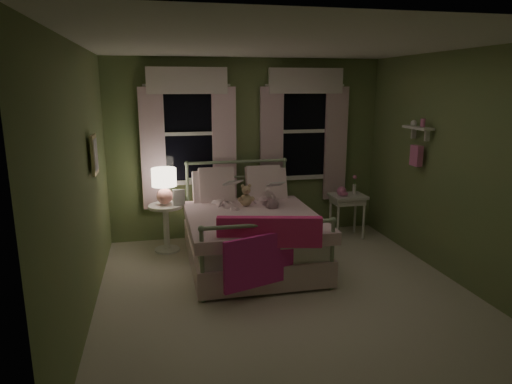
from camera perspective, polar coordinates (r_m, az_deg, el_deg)
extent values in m
plane|color=beige|center=(5.13, 3.68, -12.43)|extent=(4.20, 4.20, 0.00)
plane|color=white|center=(4.64, 4.17, 17.93)|extent=(4.20, 4.20, 0.00)
plane|color=olive|center=(6.73, -1.11, 5.36)|extent=(4.00, 0.00, 4.00)
plane|color=olive|center=(2.83, 15.96, -6.17)|extent=(4.00, 0.00, 4.00)
plane|color=olive|center=(4.58, -20.87, 0.81)|extent=(0.00, 4.20, 4.20)
plane|color=olive|center=(5.61, 23.96, 2.66)|extent=(0.00, 4.20, 4.20)
cube|color=white|center=(5.78, -0.68, -4.90)|extent=(1.44, 1.94, 0.26)
cube|color=white|center=(5.86, -0.68, -7.13)|extent=(1.54, 2.02, 0.30)
cube|color=white|center=(5.59, -0.38, -3.61)|extent=(1.58, 1.75, 0.14)
cylinder|color=#9EB793|center=(5.73, -7.50, -6.46)|extent=(0.04, 1.90, 0.04)
cylinder|color=#9EB793|center=(5.99, 5.83, -5.53)|extent=(0.04, 1.90, 0.04)
cylinder|color=#9EB793|center=(6.57, -8.50, -1.41)|extent=(0.04, 0.04, 1.15)
cylinder|color=#9EB793|center=(6.81, 3.50, -0.78)|extent=(0.04, 0.04, 1.15)
sphere|color=#9EB793|center=(6.45, -8.67, 3.53)|extent=(0.07, 0.07, 0.07)
sphere|color=#9EB793|center=(6.69, 3.57, 4.00)|extent=(0.07, 0.07, 0.07)
cylinder|color=#9EB793|center=(6.54, -2.44, 3.79)|extent=(1.42, 0.04, 0.04)
cylinder|color=#9EB793|center=(6.58, -2.42, 1.90)|extent=(1.38, 0.03, 0.03)
cylinder|color=#9EB793|center=(4.79, -6.73, -9.18)|extent=(0.04, 0.04, 0.80)
cylinder|color=#9EB793|center=(5.11, 9.48, -7.81)|extent=(0.04, 0.04, 0.80)
sphere|color=#9EB793|center=(4.65, -6.86, -4.61)|extent=(0.07, 0.07, 0.07)
sphere|color=#9EB793|center=(4.98, 9.65, -3.50)|extent=(0.07, 0.07, 0.07)
cylinder|color=#9EB793|center=(4.76, 1.68, -4.08)|extent=(1.42, 0.04, 0.04)
cube|color=white|center=(6.29, -5.39, 0.12)|extent=(0.55, 0.32, 0.57)
cube|color=white|center=(6.42, 1.36, 0.45)|extent=(0.55, 0.32, 0.57)
cube|color=white|center=(6.28, -4.95, 0.85)|extent=(0.48, 0.30, 0.51)
cube|color=white|center=(6.39, 0.92, 1.13)|extent=(0.48, 0.30, 0.51)
cube|color=#FE3183|center=(4.79, 1.68, -4.99)|extent=(1.09, 0.35, 0.32)
cube|color=#E12C96|center=(4.82, 1.86, -8.30)|extent=(1.05, 0.39, 0.55)
imported|color=#F7D1DD|center=(6.02, -4.18, 1.09)|extent=(0.33, 0.27, 0.77)
imported|color=#F7D1DD|center=(6.13, 1.01, 1.38)|extent=(0.40, 0.32, 0.78)
imported|color=beige|center=(5.78, -3.82, 0.65)|extent=(0.22, 0.15, 0.26)
imported|color=beige|center=(5.90, 1.57, 0.50)|extent=(0.20, 0.11, 0.26)
sphere|color=tan|center=(5.97, -1.28, -1.02)|extent=(0.16, 0.16, 0.16)
sphere|color=tan|center=(5.92, -1.25, 0.25)|extent=(0.12, 0.12, 0.12)
sphere|color=tan|center=(5.90, -1.68, 0.75)|extent=(0.04, 0.04, 0.04)
sphere|color=tan|center=(5.92, -0.82, 0.79)|extent=(0.04, 0.04, 0.04)
sphere|color=tan|center=(5.92, -1.98, -0.94)|extent=(0.06, 0.06, 0.06)
sphere|color=tan|center=(5.95, -0.47, -0.86)|extent=(0.06, 0.06, 0.06)
sphere|color=#8C6B51|center=(5.87, -1.14, 0.09)|extent=(0.04, 0.04, 0.04)
cylinder|color=white|center=(6.25, -11.27, -1.77)|extent=(0.46, 0.46, 0.04)
cylinder|color=white|center=(6.33, -11.15, -4.48)|extent=(0.08, 0.08, 0.60)
cylinder|color=white|center=(6.43, -11.03, -7.07)|extent=(0.34, 0.34, 0.03)
sphere|color=#FCA195|center=(6.21, -11.33, -0.52)|extent=(0.22, 0.22, 0.22)
cylinder|color=pink|center=(6.19, -11.38, 0.56)|extent=(0.03, 0.03, 0.13)
cylinder|color=#FFEAC6|center=(6.16, -11.44, 1.83)|extent=(0.33, 0.33, 0.24)
imported|color=beige|center=(6.17, -10.34, -1.65)|extent=(0.19, 0.24, 0.02)
cube|color=white|center=(6.82, 11.40, -0.52)|extent=(0.50, 0.40, 0.04)
cube|color=white|center=(6.84, 11.37, -1.09)|extent=(0.44, 0.34, 0.08)
cylinder|color=white|center=(6.69, 10.21, -3.56)|extent=(0.04, 0.04, 0.60)
cylinder|color=white|center=(6.85, 13.31, -3.32)|extent=(0.04, 0.04, 0.60)
cylinder|color=white|center=(6.96, 9.27, -2.88)|extent=(0.04, 0.04, 0.60)
cylinder|color=white|center=(7.12, 12.27, -2.66)|extent=(0.04, 0.04, 0.60)
sphere|color=pink|center=(6.77, 10.65, 0.10)|extent=(0.14, 0.14, 0.14)
cube|color=pink|center=(6.69, 10.94, -0.24)|extent=(0.10, 0.05, 0.04)
cylinder|color=white|center=(6.90, 12.18, 0.36)|extent=(0.05, 0.05, 0.14)
cylinder|color=#4C7F3F|center=(6.87, 12.22, 1.25)|extent=(0.01, 0.01, 0.12)
sphere|color=pink|center=(6.86, 12.25, 1.82)|extent=(0.06, 0.06, 0.06)
cube|color=black|center=(6.57, -8.44, 7.23)|extent=(0.76, 0.02, 1.35)
cube|color=white|center=(6.52, -8.64, 13.35)|extent=(0.84, 0.05, 0.06)
cube|color=white|center=(6.66, -8.23, 1.21)|extent=(0.84, 0.05, 0.06)
cube|color=white|center=(6.54, -11.96, 7.06)|extent=(0.06, 0.05, 1.40)
cube|color=white|center=(6.59, -4.93, 7.34)|extent=(0.06, 0.05, 1.40)
cube|color=white|center=(6.55, -8.43, 7.22)|extent=(0.76, 0.04, 0.05)
cube|color=silver|center=(6.51, -12.75, 5.23)|extent=(0.34, 0.06, 1.70)
cube|color=white|center=(6.58, -3.98, 5.60)|extent=(0.34, 0.06, 1.70)
cube|color=white|center=(6.45, -8.61, 13.62)|extent=(1.10, 0.08, 0.36)
cylinder|color=white|center=(6.49, -8.62, 13.08)|extent=(1.20, 0.03, 0.03)
cube|color=black|center=(6.90, 5.90, 7.58)|extent=(0.76, 0.02, 1.35)
cube|color=white|center=(6.85, 6.09, 13.40)|extent=(0.84, 0.05, 0.06)
cube|color=white|center=(6.98, 5.82, 1.84)|extent=(0.84, 0.05, 0.06)
cube|color=white|center=(6.77, 2.71, 7.53)|extent=(0.06, 0.05, 1.40)
cube|color=white|center=(7.02, 9.08, 7.58)|extent=(0.06, 0.05, 1.40)
cube|color=white|center=(6.88, 5.95, 7.56)|extent=(0.76, 0.04, 0.05)
cube|color=silver|center=(6.72, 1.96, 5.78)|extent=(0.34, 0.06, 1.70)
cube|color=silver|center=(7.03, 9.92, 5.92)|extent=(0.34, 0.06, 1.70)
cube|color=white|center=(6.79, 6.28, 13.65)|extent=(1.10, 0.08, 0.36)
cylinder|color=white|center=(6.83, 6.16, 13.15)|extent=(1.20, 0.03, 0.03)
cube|color=white|center=(6.07, 19.58, 7.57)|extent=(0.15, 0.50, 0.03)
cube|color=white|center=(5.97, 20.60, 6.64)|extent=(0.06, 0.03, 0.14)
cube|color=white|center=(6.23, 19.11, 6.98)|extent=(0.06, 0.03, 0.14)
cylinder|color=pink|center=(5.98, 20.13, 8.13)|extent=(0.06, 0.06, 0.10)
sphere|color=white|center=(6.15, 19.12, 8.14)|extent=(0.08, 0.08, 0.08)
cube|color=pink|center=(6.12, 19.41, 4.31)|extent=(0.08, 0.18, 0.26)
cube|color=beige|center=(5.13, -19.57, 4.42)|extent=(0.03, 0.32, 0.42)
cube|color=silver|center=(5.13, -19.40, 4.43)|extent=(0.01, 0.25, 0.34)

